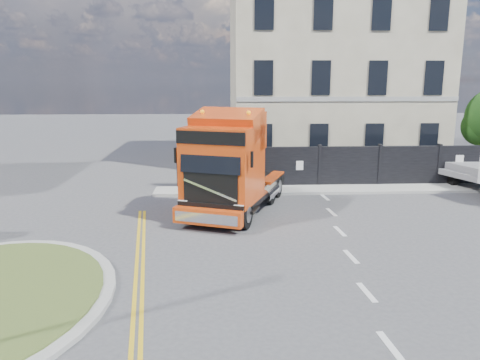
{
  "coord_description": "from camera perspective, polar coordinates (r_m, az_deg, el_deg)",
  "views": [
    {
      "loc": [
        -1.04,
        -13.45,
        5.2
      ],
      "look_at": [
        -0.25,
        2.37,
        1.8
      ],
      "focal_mm": 35.0,
      "sensor_mm": 36.0,
      "label": 1
    }
  ],
  "objects": [
    {
      "name": "ground",
      "position": [
        14.46,
        1.48,
        -8.97
      ],
      "size": [
        120.0,
        120.0,
        0.0
      ],
      "primitive_type": "plane",
      "color": "#424244",
      "rests_on": "ground"
    },
    {
      "name": "hoarding_fence",
      "position": [
        24.07,
        15.58,
        1.62
      ],
      "size": [
        18.8,
        0.25,
        2.0
      ],
      "color": "black",
      "rests_on": "ground"
    },
    {
      "name": "georgian_building",
      "position": [
        30.77,
        10.64,
        12.98
      ],
      "size": [
        12.3,
        10.3,
        12.8
      ],
      "color": "beige",
      "rests_on": "ground"
    },
    {
      "name": "pavement_far",
      "position": [
        23.25,
        14.85,
        -1.07
      ],
      "size": [
        20.0,
        1.6,
        0.12
      ],
      "primitive_type": "cube",
      "color": "#989893",
      "rests_on": "ground"
    },
    {
      "name": "truck",
      "position": [
        18.0,
        -1.37,
        1.22
      ],
      "size": [
        4.71,
        7.15,
        4.02
      ],
      "rotation": [
        0.0,
        0.0,
        -0.36
      ],
      "color": "black",
      "rests_on": "ground"
    }
  ]
}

